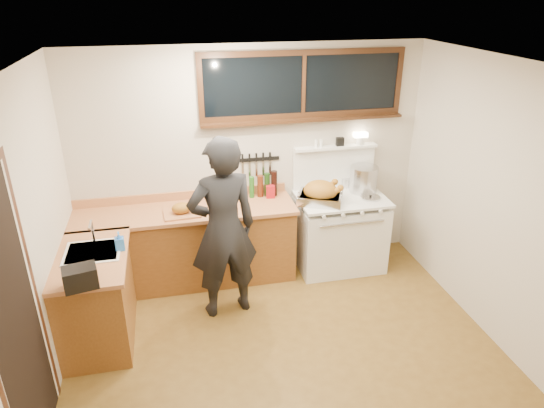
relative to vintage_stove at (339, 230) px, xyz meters
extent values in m
cube|color=brown|center=(-1.00, -1.41, -0.48)|extent=(4.00, 3.50, 0.02)
cube|color=beige|center=(-1.00, 0.36, 0.83)|extent=(4.00, 0.05, 2.60)
cube|color=beige|center=(-1.00, -3.19, 0.83)|extent=(4.00, 0.05, 2.60)
cube|color=beige|center=(-3.03, -1.41, 0.83)|extent=(0.05, 3.50, 2.60)
cube|color=beige|center=(1.02, -1.41, 0.83)|extent=(0.05, 3.50, 2.60)
cube|color=white|center=(-1.00, -1.41, 2.16)|extent=(4.00, 3.50, 0.05)
cube|color=brown|center=(-1.80, 0.04, -0.04)|extent=(2.40, 0.60, 0.86)
cube|color=#B87549|center=(-1.80, 0.03, 0.41)|extent=(2.44, 0.64, 0.04)
cube|color=#B87549|center=(-1.80, 0.32, 0.48)|extent=(2.40, 0.03, 0.10)
sphere|color=#B78C38|center=(-2.80, -0.24, 0.23)|extent=(0.03, 0.03, 0.03)
sphere|color=#B78C38|center=(-2.30, -0.24, 0.23)|extent=(0.03, 0.03, 0.03)
sphere|color=#B78C38|center=(-1.80, -0.24, 0.23)|extent=(0.03, 0.03, 0.03)
sphere|color=#B78C38|center=(-1.30, -0.24, 0.23)|extent=(0.03, 0.03, 0.03)
sphere|color=#B78C38|center=(-0.85, -0.24, 0.23)|extent=(0.03, 0.03, 0.03)
cube|color=brown|center=(-2.70, -0.79, -0.04)|extent=(0.60, 1.05, 0.86)
cube|color=#B87549|center=(-2.69, -0.79, 0.41)|extent=(0.64, 1.09, 0.04)
cube|color=white|center=(-2.68, -0.71, 0.37)|extent=(0.45, 0.40, 0.14)
cube|color=white|center=(-2.68, -0.71, 0.44)|extent=(0.50, 0.45, 0.01)
cylinder|color=silver|center=(-2.68, -0.53, 0.55)|extent=(0.02, 0.02, 0.24)
cylinder|color=silver|center=(-2.68, -0.61, 0.66)|extent=(0.02, 0.18, 0.02)
cube|color=white|center=(0.00, -0.01, -0.06)|extent=(1.00, 0.70, 0.82)
cube|color=white|center=(0.00, -0.01, 0.42)|extent=(1.02, 0.72, 0.03)
cube|color=white|center=(0.00, -0.35, 0.05)|extent=(0.88, 0.02, 0.46)
cylinder|color=silver|center=(0.00, -0.38, 0.27)|extent=(0.75, 0.02, 0.02)
cylinder|color=white|center=(-0.33, -0.37, 0.38)|extent=(0.04, 0.03, 0.04)
cylinder|color=white|center=(-0.11, -0.37, 0.38)|extent=(0.04, 0.03, 0.04)
cylinder|color=white|center=(0.11, -0.37, 0.38)|extent=(0.04, 0.03, 0.04)
cylinder|color=white|center=(0.33, -0.37, 0.38)|extent=(0.04, 0.03, 0.04)
cube|color=white|center=(0.00, 0.31, 0.68)|extent=(1.00, 0.05, 0.50)
cube|color=white|center=(0.00, 0.28, 0.95)|extent=(1.00, 0.12, 0.03)
cylinder|color=white|center=(0.30, 0.28, 1.01)|extent=(0.09, 0.09, 0.09)
cube|color=#FFE5B2|center=(0.30, 0.28, 1.08)|extent=(0.16, 0.08, 0.05)
cube|color=black|center=(0.05, 0.28, 1.01)|extent=(0.09, 0.05, 0.10)
cylinder|color=white|center=(-0.18, 0.28, 1.01)|extent=(0.04, 0.04, 0.09)
cylinder|color=white|center=(-0.24, 0.28, 1.01)|extent=(0.04, 0.04, 0.09)
cube|color=black|center=(-0.40, 0.32, 1.68)|extent=(2.20, 0.01, 0.62)
cube|color=black|center=(-0.40, 0.32, 2.02)|extent=(2.32, 0.04, 0.06)
cube|color=black|center=(-0.40, 0.32, 1.34)|extent=(2.32, 0.04, 0.06)
cube|color=black|center=(-1.53, 0.32, 1.68)|extent=(0.06, 0.04, 0.62)
cube|color=black|center=(0.73, 0.32, 1.68)|extent=(0.06, 0.04, 0.62)
cube|color=black|center=(-0.40, 0.32, 1.68)|extent=(0.04, 0.04, 0.62)
cube|color=black|center=(-0.40, 0.27, 1.30)|extent=(2.32, 0.13, 0.03)
cube|color=black|center=(-2.99, -1.96, 0.58)|extent=(0.01, 0.86, 2.10)
cube|color=black|center=(-2.99, -1.48, 0.58)|extent=(0.01, 0.07, 2.10)
cube|color=black|center=(-0.90, 0.33, 0.85)|extent=(0.46, 0.02, 0.04)
cube|color=silver|center=(-1.10, 0.31, 0.74)|extent=(0.02, 0.00, 0.18)
cube|color=black|center=(-1.10, 0.31, 0.88)|extent=(0.02, 0.02, 0.10)
cube|color=silver|center=(-1.02, 0.31, 0.74)|extent=(0.02, 0.00, 0.18)
cube|color=black|center=(-1.02, 0.31, 0.88)|extent=(0.02, 0.02, 0.10)
cube|color=silver|center=(-0.94, 0.31, 0.74)|extent=(0.02, 0.00, 0.18)
cube|color=black|center=(-0.94, 0.31, 0.88)|extent=(0.02, 0.02, 0.10)
cube|color=silver|center=(-0.86, 0.31, 0.74)|extent=(0.03, 0.00, 0.18)
cube|color=black|center=(-0.86, 0.31, 0.88)|extent=(0.02, 0.02, 0.10)
cube|color=silver|center=(-0.78, 0.31, 0.74)|extent=(0.03, 0.00, 0.18)
cube|color=black|center=(-0.78, 0.31, 0.88)|extent=(0.02, 0.02, 0.10)
imported|color=black|center=(-1.46, -0.62, 0.49)|extent=(0.76, 0.57, 1.91)
imported|color=blue|center=(-2.43, -0.72, 0.52)|extent=(0.09, 0.09, 0.18)
cube|color=black|center=(-2.70, -1.29, 0.52)|extent=(0.30, 0.23, 0.18)
cube|color=#B87549|center=(-1.83, -0.08, 0.44)|extent=(0.40, 0.31, 0.02)
ellipsoid|color=#9F681D|center=(-1.83, -0.08, 0.51)|extent=(0.22, 0.16, 0.12)
sphere|color=#9F681D|center=(-1.74, -0.03, 0.53)|extent=(0.05, 0.05, 0.05)
sphere|color=#9F681D|center=(-1.74, -0.13, 0.53)|extent=(0.05, 0.05, 0.05)
cube|color=silver|center=(-0.29, -0.09, 0.48)|extent=(0.60, 0.54, 0.10)
cube|color=#3F3F42|center=(-0.29, -0.09, 0.52)|extent=(0.53, 0.47, 0.03)
torus|color=silver|center=(-0.55, -0.09, 0.53)|extent=(0.05, 0.09, 0.10)
torus|color=silver|center=(-0.03, -0.09, 0.53)|extent=(0.05, 0.09, 0.10)
ellipsoid|color=#9F681D|center=(-0.29, -0.09, 0.57)|extent=(0.47, 0.42, 0.24)
cylinder|color=#9F681D|center=(-0.16, -0.18, 0.59)|extent=(0.15, 0.11, 0.11)
sphere|color=#9F681D|center=(-0.09, -0.18, 0.63)|extent=(0.07, 0.07, 0.07)
cylinder|color=#9F681D|center=(-0.16, 0.00, 0.59)|extent=(0.15, 0.11, 0.11)
sphere|color=#9F681D|center=(-0.09, 0.00, 0.63)|extent=(0.07, 0.07, 0.07)
cylinder|color=silver|center=(0.31, 0.12, 0.59)|extent=(0.43, 0.43, 0.31)
cylinder|color=silver|center=(0.18, 0.29, 0.49)|extent=(0.17, 0.17, 0.11)
cylinder|color=black|center=(0.20, 0.41, 0.53)|extent=(0.04, 0.15, 0.02)
cylinder|color=silver|center=(0.31, -0.11, 0.45)|extent=(0.27, 0.27, 0.02)
sphere|color=black|center=(0.31, -0.11, 0.46)|extent=(0.03, 0.03, 0.03)
cube|color=#A01117|center=(-0.81, 0.17, 0.51)|extent=(0.11, 0.09, 0.15)
cylinder|color=white|center=(-1.31, 0.22, 0.52)|extent=(0.12, 0.12, 0.18)
cylinder|color=black|center=(-1.02, 0.22, 0.56)|extent=(0.06, 0.06, 0.25)
cylinder|color=black|center=(-0.92, 0.22, 0.56)|extent=(0.07, 0.07, 0.26)
cylinder|color=black|center=(-0.84, 0.22, 0.57)|extent=(0.06, 0.06, 0.28)
cylinder|color=black|center=(-0.75, 0.22, 0.58)|extent=(0.07, 0.07, 0.30)
camera|label=1|loc=(-1.91, -4.86, 2.68)|focal=32.00mm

